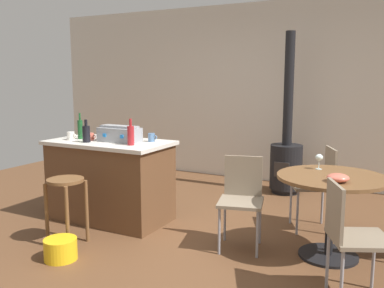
{
  "coord_description": "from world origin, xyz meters",
  "views": [
    {
      "loc": [
        1.84,
        -3.38,
        1.59
      ],
      "look_at": [
        -0.04,
        0.22,
        0.94
      ],
      "focal_mm": 39.35,
      "sensor_mm": 36.0,
      "label": 1
    }
  ],
  "objects_px": {
    "dining_table": "(331,195)",
    "cup_4": "(71,136)",
    "cup_2": "(106,134)",
    "toolbox": "(120,134)",
    "wood_stove": "(286,155)",
    "folding_chair_far": "(351,232)",
    "kitchen_island": "(110,180)",
    "plastic_bucket": "(61,249)",
    "cup_0": "(152,137)",
    "folding_chair_right": "(318,181)",
    "wooden_stool": "(66,196)",
    "serving_bowl": "(338,178)",
    "folding_chair_near": "(242,195)",
    "cup_1": "(86,133)",
    "cup_3": "(91,137)",
    "bottle_2": "(86,134)",
    "bottle_0": "(131,135)",
    "wine_glass": "(319,158)",
    "bottle_1": "(80,129)"
  },
  "relations": [
    {
      "from": "bottle_0",
      "to": "cup_2",
      "type": "relative_size",
      "value": 2.37
    },
    {
      "from": "bottle_2",
      "to": "serving_bowl",
      "type": "height_order",
      "value": "bottle_2"
    },
    {
      "from": "toolbox",
      "to": "wood_stove",
      "type": "bearing_deg",
      "value": 56.56
    },
    {
      "from": "bottle_1",
      "to": "wine_glass",
      "type": "xyz_separation_m",
      "value": [
        2.6,
        0.33,
        -0.16
      ]
    },
    {
      "from": "bottle_2",
      "to": "cup_0",
      "type": "relative_size",
      "value": 2.28
    },
    {
      "from": "bottle_0",
      "to": "cup_2",
      "type": "bearing_deg",
      "value": 153.02
    },
    {
      "from": "bottle_1",
      "to": "serving_bowl",
      "type": "xyz_separation_m",
      "value": [
        2.83,
        -0.09,
        -0.23
      ]
    },
    {
      "from": "wood_stove",
      "to": "wine_glass",
      "type": "xyz_separation_m",
      "value": [
        0.76,
        -1.71,
        0.32
      ]
    },
    {
      "from": "folding_chair_far",
      "to": "cup_4",
      "type": "xyz_separation_m",
      "value": [
        -3.04,
        0.48,
        0.43
      ]
    },
    {
      "from": "dining_table",
      "to": "bottle_2",
      "type": "relative_size",
      "value": 3.85
    },
    {
      "from": "wooden_stool",
      "to": "cup_3",
      "type": "height_order",
      "value": "cup_3"
    },
    {
      "from": "cup_0",
      "to": "cup_1",
      "type": "relative_size",
      "value": 0.87
    },
    {
      "from": "bottle_0",
      "to": "cup_1",
      "type": "bearing_deg",
      "value": 164.47
    },
    {
      "from": "bottle_1",
      "to": "kitchen_island",
      "type": "bearing_deg",
      "value": 3.19
    },
    {
      "from": "bottle_2",
      "to": "dining_table",
      "type": "bearing_deg",
      "value": 6.25
    },
    {
      "from": "plastic_bucket",
      "to": "bottle_1",
      "type": "bearing_deg",
      "value": 122.95
    },
    {
      "from": "bottle_1",
      "to": "cup_0",
      "type": "distance_m",
      "value": 0.86
    },
    {
      "from": "cup_0",
      "to": "folding_chair_right",
      "type": "bearing_deg",
      "value": 19.0
    },
    {
      "from": "dining_table",
      "to": "wood_stove",
      "type": "height_order",
      "value": "wood_stove"
    },
    {
      "from": "kitchen_island",
      "to": "serving_bowl",
      "type": "bearing_deg",
      "value": -2.71
    },
    {
      "from": "cup_1",
      "to": "cup_3",
      "type": "xyz_separation_m",
      "value": [
        0.21,
        -0.15,
        -0.0
      ]
    },
    {
      "from": "folding_chair_far",
      "to": "serving_bowl",
      "type": "relative_size",
      "value": 4.79
    },
    {
      "from": "folding_chair_near",
      "to": "cup_3",
      "type": "xyz_separation_m",
      "value": [
        -1.8,
        -0.01,
        0.44
      ]
    },
    {
      "from": "folding_chair_far",
      "to": "wine_glass",
      "type": "distance_m",
      "value": 1.06
    },
    {
      "from": "bottle_1",
      "to": "folding_chair_near",
      "type": "bearing_deg",
      "value": -0.61
    },
    {
      "from": "cup_4",
      "to": "kitchen_island",
      "type": "bearing_deg",
      "value": 17.55
    },
    {
      "from": "wooden_stool",
      "to": "dining_table",
      "type": "bearing_deg",
      "value": 20.48
    },
    {
      "from": "folding_chair_right",
      "to": "cup_1",
      "type": "relative_size",
      "value": 6.99
    },
    {
      "from": "folding_chair_right",
      "to": "wooden_stool",
      "type": "bearing_deg",
      "value": -143.46
    },
    {
      "from": "folding_chair_near",
      "to": "folding_chair_far",
      "type": "height_order",
      "value": "folding_chair_far"
    },
    {
      "from": "wood_stove",
      "to": "bottle_2",
      "type": "distance_m",
      "value": 2.76
    },
    {
      "from": "wooden_stool",
      "to": "wine_glass",
      "type": "height_order",
      "value": "wine_glass"
    },
    {
      "from": "cup_0",
      "to": "cup_2",
      "type": "height_order",
      "value": "cup_2"
    },
    {
      "from": "cup_2",
      "to": "serving_bowl",
      "type": "height_order",
      "value": "cup_2"
    },
    {
      "from": "dining_table",
      "to": "cup_4",
      "type": "bearing_deg",
      "value": -175.41
    },
    {
      "from": "cup_4",
      "to": "cup_2",
      "type": "bearing_deg",
      "value": 49.01
    },
    {
      "from": "plastic_bucket",
      "to": "bottle_0",
      "type": "bearing_deg",
      "value": 84.07
    },
    {
      "from": "folding_chair_near",
      "to": "cup_1",
      "type": "bearing_deg",
      "value": 175.89
    },
    {
      "from": "bottle_0",
      "to": "cup_4",
      "type": "xyz_separation_m",
      "value": [
        -0.81,
        -0.01,
        -0.06
      ]
    },
    {
      "from": "folding_chair_right",
      "to": "toolbox",
      "type": "relative_size",
      "value": 1.88
    },
    {
      "from": "kitchen_island",
      "to": "folding_chair_far",
      "type": "relative_size",
      "value": 1.57
    },
    {
      "from": "kitchen_island",
      "to": "plastic_bucket",
      "type": "relative_size",
      "value": 4.72
    },
    {
      "from": "folding_chair_right",
      "to": "cup_3",
      "type": "height_order",
      "value": "cup_3"
    },
    {
      "from": "bottle_0",
      "to": "wine_glass",
      "type": "xyz_separation_m",
      "value": [
        1.82,
        0.43,
        -0.15
      ]
    },
    {
      "from": "cup_1",
      "to": "cup_4",
      "type": "bearing_deg",
      "value": -90.19
    },
    {
      "from": "folding_chair_near",
      "to": "cup_0",
      "type": "height_order",
      "value": "cup_0"
    },
    {
      "from": "wooden_stool",
      "to": "cup_4",
      "type": "relative_size",
      "value": 5.41
    },
    {
      "from": "cup_1",
      "to": "plastic_bucket",
      "type": "distance_m",
      "value": 1.61
    },
    {
      "from": "serving_bowl",
      "to": "plastic_bucket",
      "type": "bearing_deg",
      "value": -156.17
    },
    {
      "from": "folding_chair_near",
      "to": "folding_chair_right",
      "type": "distance_m",
      "value": 0.96
    }
  ]
}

